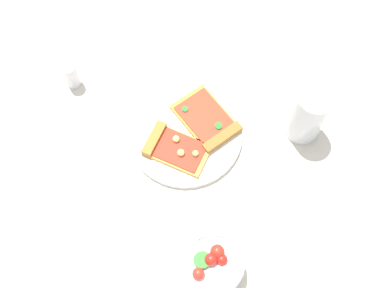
{
  "coord_description": "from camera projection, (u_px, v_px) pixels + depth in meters",
  "views": [
    {
      "loc": [
        0.14,
        0.34,
        0.93
      ],
      "look_at": [
        -0.0,
        -0.02,
        0.03
      ],
      "focal_mm": 45.87,
      "sensor_mm": 36.0,
      "label": 1
    }
  ],
  "objects": [
    {
      "name": "pizza_slice_near",
      "position": [
        209.0,
        122.0,
        1.01
      ],
      "size": [
        0.12,
        0.15,
        0.02
      ],
      "color": "gold",
      "rests_on": "plate"
    },
    {
      "name": "soda_glass",
      "position": [
        308.0,
        115.0,
        0.96
      ],
      "size": [
        0.07,
        0.07,
        0.14
      ],
      "color": "silver",
      "rests_on": "ground_plane"
    },
    {
      "name": "salad_bowl",
      "position": [
        213.0,
        265.0,
        0.88
      ],
      "size": [
        0.11,
        0.11,
        0.08
      ],
      "color": "white",
      "rests_on": "ground_plane"
    },
    {
      "name": "pizza_slice_far",
      "position": [
        173.0,
        147.0,
        0.98
      ],
      "size": [
        0.14,
        0.14,
        0.02
      ],
      "color": "gold",
      "rests_on": "plate"
    },
    {
      "name": "pepper_shaker",
      "position": [
        71.0,
        74.0,
        1.03
      ],
      "size": [
        0.03,
        0.03,
        0.08
      ],
      "color": "silver",
      "rests_on": "ground_plane"
    },
    {
      "name": "ground_plane",
      "position": [
        195.0,
        159.0,
        1.0
      ],
      "size": [
        2.4,
        2.4,
        0.0
      ],
      "primitive_type": "plane",
      "color": "beige",
      "rests_on": "ground"
    },
    {
      "name": "plate",
      "position": [
        187.0,
        133.0,
        1.01
      ],
      "size": [
        0.24,
        0.24,
        0.01
      ],
      "primitive_type": "cylinder",
      "color": "silver",
      "rests_on": "ground_plane"
    }
  ]
}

